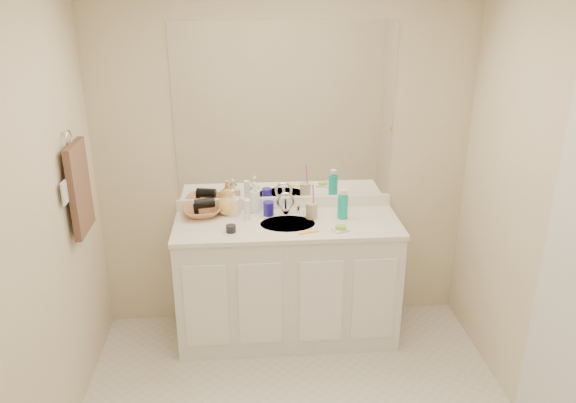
{
  "coord_description": "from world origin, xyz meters",
  "views": [
    {
      "loc": [
        -0.26,
        -2.41,
        2.4
      ],
      "look_at": [
        0.0,
        0.97,
        1.05
      ],
      "focal_mm": 35.0,
      "sensor_mm": 36.0,
      "label": 1
    }
  ],
  "objects": [
    {
      "name": "wall_back",
      "position": [
        0.0,
        1.3,
        1.2
      ],
      "size": [
        2.6,
        0.02,
        2.4
      ],
      "primitive_type": "cube",
      "color": "beige",
      "rests_on": "floor"
    },
    {
      "name": "wall_left",
      "position": [
        -1.3,
        0.0,
        1.2
      ],
      "size": [
        0.02,
        2.6,
        2.4
      ],
      "primitive_type": "cube",
      "color": "beige",
      "rests_on": "floor"
    },
    {
      "name": "wall_right",
      "position": [
        1.3,
        0.0,
        1.2
      ],
      "size": [
        0.02,
        2.6,
        2.4
      ],
      "primitive_type": "cube",
      "color": "beige",
      "rests_on": "floor"
    },
    {
      "name": "vanity_cabinet",
      "position": [
        0.0,
        1.02,
        0.42
      ],
      "size": [
        1.5,
        0.55,
        0.85
      ],
      "primitive_type": "cube",
      "color": "white",
      "rests_on": "floor"
    },
    {
      "name": "countertop",
      "position": [
        0.0,
        1.02,
        0.86
      ],
      "size": [
        1.52,
        0.57,
        0.03
      ],
      "primitive_type": "cube",
      "color": "white",
      "rests_on": "vanity_cabinet"
    },
    {
      "name": "backsplash",
      "position": [
        0.0,
        1.29,
        0.92
      ],
      "size": [
        1.52,
        0.03,
        0.08
      ],
      "primitive_type": "cube",
      "color": "white",
      "rests_on": "countertop"
    },
    {
      "name": "sink_basin",
      "position": [
        0.0,
        1.0,
        0.87
      ],
      "size": [
        0.37,
        0.37,
        0.02
      ],
      "primitive_type": "cylinder",
      "color": "beige",
      "rests_on": "countertop"
    },
    {
      "name": "faucet",
      "position": [
        0.0,
        1.18,
        0.94
      ],
      "size": [
        0.02,
        0.02,
        0.11
      ],
      "primitive_type": "cylinder",
      "color": "silver",
      "rests_on": "countertop"
    },
    {
      "name": "mirror",
      "position": [
        0.0,
        1.29,
        1.56
      ],
      "size": [
        1.48,
        0.01,
        1.2
      ],
      "primitive_type": "cube",
      "color": "white",
      "rests_on": "wall_back"
    },
    {
      "name": "blue_mug",
      "position": [
        -0.12,
        1.16,
        0.93
      ],
      "size": [
        0.08,
        0.08,
        0.1
      ],
      "primitive_type": "cylinder",
      "rotation": [
        0.0,
        0.0,
        0.09
      ],
      "color": "#1E1596",
      "rests_on": "countertop"
    },
    {
      "name": "tan_cup",
      "position": [
        0.17,
        1.09,
        0.93
      ],
      "size": [
        0.09,
        0.09,
        0.11
      ],
      "primitive_type": "cylinder",
      "rotation": [
        0.0,
        0.0,
        0.1
      ],
      "color": "tan",
      "rests_on": "countertop"
    },
    {
      "name": "toothbrush",
      "position": [
        0.18,
        1.09,
        1.03
      ],
      "size": [
        0.02,
        0.04,
        0.2
      ],
      "primitive_type": "cylinder",
      "rotation": [
        0.14,
        0.0,
        -0.43
      ],
      "color": "#E13B94",
      "rests_on": "tan_cup"
    },
    {
      "name": "mouthwash_bottle",
      "position": [
        0.38,
        1.07,
        0.96
      ],
      "size": [
        0.09,
        0.09,
        0.16
      ],
      "primitive_type": "cylinder",
      "rotation": [
        0.0,
        0.0,
        -0.34
      ],
      "color": "#0EB09A",
      "rests_on": "countertop"
    },
    {
      "name": "soap_dish",
      "position": [
        0.33,
        0.87,
        0.89
      ],
      "size": [
        0.12,
        0.11,
        0.01
      ],
      "primitive_type": "cube",
      "rotation": [
        0.0,
        0.0,
        0.37
      ],
      "color": "silver",
      "rests_on": "countertop"
    },
    {
      "name": "green_soap",
      "position": [
        0.33,
        0.87,
        0.9
      ],
      "size": [
        0.07,
        0.06,
        0.02
      ],
      "primitive_type": "cube",
      "rotation": [
        0.0,
        0.0,
        -0.29
      ],
      "color": "#93DC35",
      "rests_on": "soap_dish"
    },
    {
      "name": "orange_comb",
      "position": [
        0.12,
        0.85,
        0.88
      ],
      "size": [
        0.13,
        0.06,
        0.01
      ],
      "primitive_type": "cube",
      "rotation": [
        0.0,
        0.0,
        0.28
      ],
      "color": "#FFAE1A",
      "rests_on": "countertop"
    },
    {
      "name": "dark_jar",
      "position": [
        -0.38,
        0.9,
        0.9
      ],
      "size": [
        0.08,
        0.08,
        0.05
      ],
      "primitive_type": "cylinder",
      "rotation": [
        0.0,
        0.0,
        0.17
      ],
      "color": "black",
      "rests_on": "countertop"
    },
    {
      "name": "extra_white_bottle",
      "position": [
        -0.27,
        1.1,
        0.95
      ],
      "size": [
        0.05,
        0.05,
        0.14
      ],
      "primitive_type": "cylinder",
      "rotation": [
        0.0,
        0.0,
        -0.1
      ],
      "color": "white",
      "rests_on": "countertop"
    },
    {
      "name": "soap_bottle_white",
      "position": [
        -0.21,
        1.23,
        0.99
      ],
      "size": [
        0.1,
        0.1,
        0.21
      ],
      "primitive_type": "imported",
      "rotation": [
        0.0,
        0.0,
        0.23
      ],
      "color": "white",
      "rests_on": "countertop"
    },
    {
      "name": "soap_bottle_cream",
      "position": [
        -0.36,
        1.19,
        0.97
      ],
      "size": [
        0.1,
        0.1,
        0.18
      ],
      "primitive_type": "imported",
      "rotation": [
        0.0,
        0.0,
        -0.22
      ],
      "color": "#F8ECCA",
      "rests_on": "countertop"
    },
    {
      "name": "soap_bottle_yellow",
      "position": [
        -0.4,
        1.2,
        0.97
      ],
      "size": [
        0.17,
        0.17,
        0.18
      ],
      "primitive_type": "imported",
      "rotation": [
        0.0,
        0.0,
        -0.29
      ],
      "color": "#E9B45A",
      "rests_on": "countertop"
    },
    {
      "name": "wicker_basket",
      "position": [
        -0.58,
        1.19,
        0.91
      ],
      "size": [
        0.29,
        0.29,
        0.06
      ],
      "primitive_type": "imported",
      "rotation": [
        0.0,
        0.0,
        0.12
      ],
      "color": "#AE6D46",
      "rests_on": "countertop"
    },
    {
      "name": "hair_dryer",
      "position": [
        -0.56,
        1.19,
        0.97
      ],
      "size": [
        0.15,
        0.09,
        0.07
      ],
      "primitive_type": "cylinder",
      "rotation": [
        0.0,
        1.57,
        0.2
      ],
      "color": "black",
      "rests_on": "wicker_basket"
    },
    {
      "name": "towel_ring",
      "position": [
        -1.27,
        0.77,
        1.55
      ],
      "size": [
        0.01,
        0.11,
        0.11
      ],
      "primitive_type": "torus",
      "rotation": [
        0.0,
        1.57,
        0.0
      ],
      "color": "silver",
      "rests_on": "wall_left"
    },
    {
      "name": "hand_towel",
      "position": [
        -1.25,
        0.77,
        1.25
      ],
      "size": [
        0.04,
        0.32,
        0.55
      ],
      "primitive_type": "cube",
      "color": "#422D23",
      "rests_on": "towel_ring"
    },
    {
      "name": "switch_plate",
      "position": [
        -1.27,
        0.57,
        1.3
      ],
      "size": [
        0.01,
        0.08,
        0.13
      ],
      "primitive_type": "cube",
      "color": "silver",
      "rests_on": "wall_left"
    }
  ]
}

